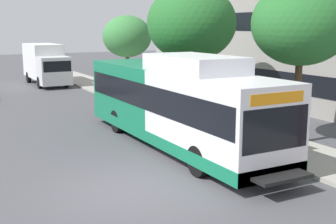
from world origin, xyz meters
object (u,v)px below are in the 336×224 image
object	(u,v)px
street_tree_near_stop	(301,24)
box_truck_background	(46,63)
transit_bus	(175,104)
street_tree_far_block	(127,37)
street_tree_mid_block	(191,23)

from	to	relation	value
street_tree_near_stop	box_truck_background	bearing A→B (deg)	100.64
transit_bus	street_tree_far_block	size ratio (longest dim) A/B	2.31
street_tree_mid_block	street_tree_far_block	size ratio (longest dim) A/B	1.26
transit_bus	box_truck_background	world-z (taller)	transit_bus
street_tree_near_stop	box_truck_background	size ratio (longest dim) A/B	0.89
street_tree_near_stop	transit_bus	bearing A→B (deg)	156.91
street_tree_near_stop	box_truck_background	world-z (taller)	street_tree_near_stop
transit_bus	box_truck_background	distance (m)	21.58
street_tree_far_block	box_truck_background	world-z (taller)	street_tree_far_block
transit_bus	box_truck_background	xyz separation A→B (m)	(0.09, 21.58, 0.04)
street_tree_near_stop	box_truck_background	xyz separation A→B (m)	(-4.41, 23.50, -3.02)
box_truck_background	transit_bus	bearing A→B (deg)	-90.23
transit_bus	street_tree_near_stop	bearing A→B (deg)	-23.09
transit_bus	street_tree_mid_block	xyz separation A→B (m)	(3.99, 5.38, 3.12)
street_tree_near_stop	street_tree_mid_block	distance (m)	7.32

